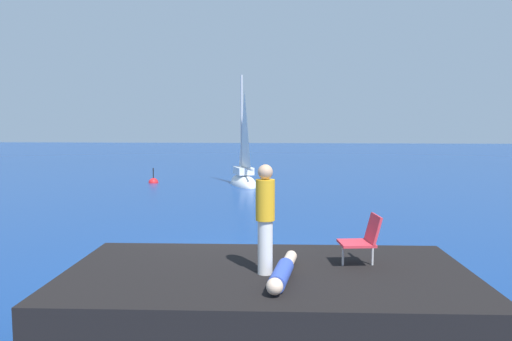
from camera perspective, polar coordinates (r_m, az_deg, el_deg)
ground_plane at (r=11.37m, az=-3.59°, el=-11.19°), size 160.00×160.00×0.00m
shore_ledge at (r=7.56m, az=1.39°, el=-15.63°), size 6.25×3.50×1.06m
boulder_seaward at (r=9.08m, az=6.67°, el=-15.56°), size 2.04×2.03×1.13m
boulder_inland at (r=9.46m, az=14.49°, el=-14.82°), size 1.38×1.65×1.24m
sailboat_near at (r=26.30m, az=-1.50°, el=-0.95°), size 2.35×3.66×6.60m
person_sunbather at (r=6.92m, az=3.17°, el=-12.00°), size 0.39×1.76×0.25m
person_standing at (r=7.03m, az=1.10°, el=-5.42°), size 0.28×0.28×1.62m
beach_chair at (r=7.73m, az=12.69°, el=-7.77°), size 0.66×0.56×0.80m
marker_buoy at (r=27.89m, az=-12.09°, el=-1.44°), size 0.56×0.56×1.13m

